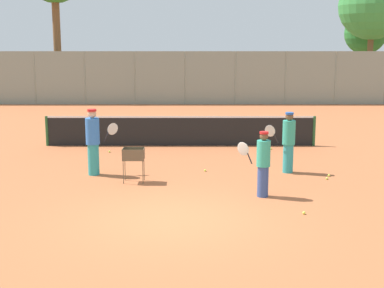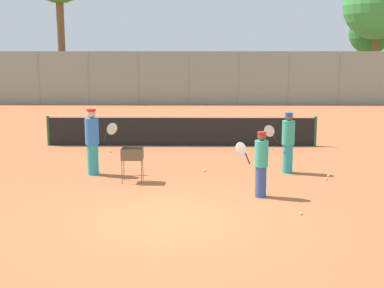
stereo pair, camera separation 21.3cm
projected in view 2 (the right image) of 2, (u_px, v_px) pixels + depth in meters
ground_plane at (169, 219)px, 11.13m from camera, size 80.00×80.00×0.00m
tennis_net at (181, 130)px, 19.10m from camera, size 9.67×0.10×1.07m
back_fence at (189, 78)px, 32.05m from camera, size 30.18×0.08×3.18m
tree_0 at (370, 34)px, 37.02m from camera, size 2.90×2.90×5.79m
tree_1 at (377, 6)px, 34.56m from camera, size 4.39×4.39×8.25m
player_white_outfit at (261, 163)px, 12.63m from camera, size 0.81×0.49×1.58m
player_red_cap at (93, 141)px, 14.79m from camera, size 0.92×0.42×1.84m
player_yellow_shirt at (288, 142)px, 15.01m from camera, size 0.91×0.36×1.72m
ball_cart at (132, 157)px, 14.04m from camera, size 0.56×0.41×0.91m
tennis_ball_0 at (328, 176)px, 14.66m from camera, size 0.07×0.07×0.07m
tennis_ball_1 at (272, 149)px, 18.43m from camera, size 0.07×0.07×0.07m
tennis_ball_2 at (110, 151)px, 18.01m from camera, size 0.07×0.07×0.07m
tennis_ball_3 at (326, 179)px, 14.34m from camera, size 0.07×0.07×0.07m
tennis_ball_4 at (301, 213)px, 11.42m from camera, size 0.07×0.07×0.07m
tennis_ball_5 at (204, 170)px, 15.30m from camera, size 0.07×0.07×0.07m
parked_car at (317, 88)px, 36.57m from camera, size 4.20×1.70×1.60m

